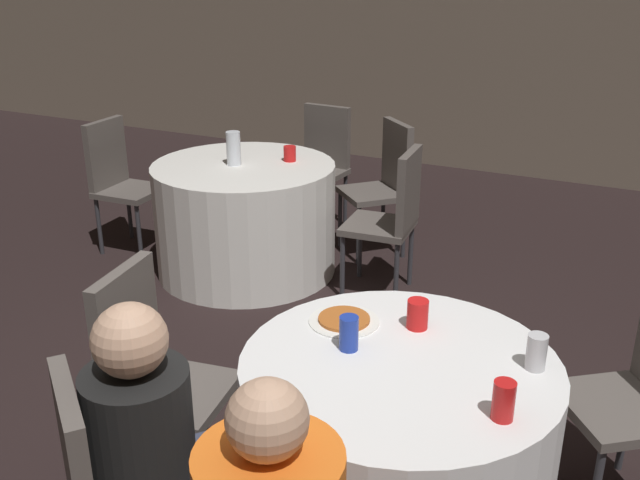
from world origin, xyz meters
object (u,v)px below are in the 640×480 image
Objects in this scene: chair_near_west at (150,364)px; chair_far_west at (118,174)px; chair_far_northeast at (385,176)px; soda_can_blue at (349,333)px; person_black_shirt at (172,472)px; soda_can_red at (504,401)px; table_far at (245,218)px; soda_can_silver at (536,352)px; pizza_plate_near at (344,320)px; table_near at (396,453)px; bottle_far at (234,148)px; chair_far_north at (322,156)px; chair_far_east at (394,211)px.

chair_near_west is 1.00× the size of chair_far_west.
soda_can_blue is (0.84, -2.52, 0.24)m from chair_far_northeast.
person_black_shirt is at bearing 143.64° from chair_far_northeast.
soda_can_red is (0.56, -0.16, 0.00)m from soda_can_blue.
person_black_shirt reaches higher than table_far.
person_black_shirt is 9.28× the size of soda_can_silver.
chair_near_west is at bearing 172.87° from person_black_shirt.
chair_far_west is at bearing 147.32° from pizza_plate_near.
table_near is 0.50m from pizza_plate_near.
table_near is at bearing 156.71° from soda_can_red.
chair_far_west is 3.56× the size of pizza_plate_near.
table_far is at bearing 133.89° from table_near.
chair_far_west is at bearing 68.34° from chair_far_northeast.
chair_far_west reaches higher than soda_can_silver.
chair_far_west is at bearing 148.49° from soda_can_red.
person_black_shirt reaches higher than pizza_plate_near.
table_near is at bearing -44.82° from bottle_far.
chair_far_northeast reaches higher than pizza_plate_near.
soda_can_silver is 0.57× the size of bottle_far.
chair_near_west reaches higher than table_far.
chair_far_west and chair_far_north have the same top height.
chair_near_west reaches higher than soda_can_silver.
soda_can_red reaches higher than pizza_plate_near.
person_black_shirt reaches higher than chair_near_west.
person_black_shirt is at bearing -115.72° from soda_can_blue.
person_black_shirt is at bearing -152.14° from soda_can_red.
chair_far_northeast is 0.82× the size of person_black_shirt.
bottle_far reaches higher than pizza_plate_near.
soda_can_red is 0.57× the size of bottle_far.
soda_can_silver is at bearing 164.97° from chair_far_northeast.
person_black_shirt reaches higher than soda_can_blue.
table_near is at bearing -0.34° from soda_can_blue.
table_far is (-1.72, 1.79, 0.00)m from table_near.
chair_far_west is 3.25m from person_black_shirt.
soda_can_red is at bearing -96.21° from soda_can_silver.
chair_far_north is 7.58× the size of soda_can_blue.
person_black_shirt is 1.19m from soda_can_silver.
soda_can_blue reaches higher than table_near.
chair_far_west is 1.00× the size of chair_far_northeast.
table_far is 1.02m from chair_far_west.
pizza_plate_near is (-0.28, 0.17, 0.37)m from table_near.
pizza_plate_near is at bearing 148.78° from table_near.
table_far is 1.28× the size of chair_far_east.
chair_far_north is at bearing 117.74° from soda_can_blue.
soda_can_blue is (0.75, 0.15, 0.24)m from chair_near_west.
chair_far_north is at bearing 19.92° from chair_far_northeast.
table_far is 5.49× the size of bottle_far.
bottle_far is (-0.04, -0.03, 0.47)m from table_far.
table_far is 1.04× the size of person_black_shirt.
chair_near_west is 1.33m from soda_can_red.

